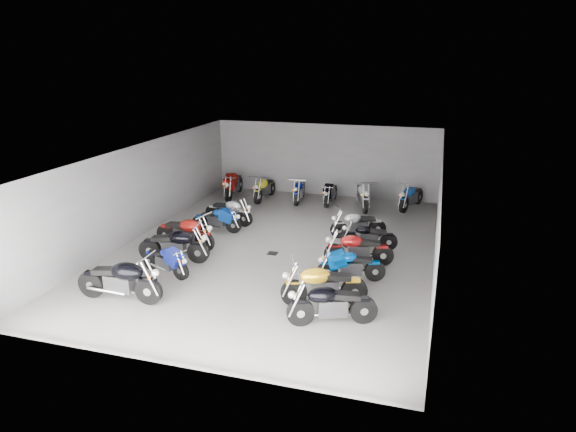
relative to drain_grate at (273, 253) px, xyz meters
name	(u,v)px	position (x,y,z in m)	size (l,w,h in m)	color
ground	(277,248)	(0.00, 0.50, -0.01)	(14.00, 14.00, 0.00)	gray
wall_back	(325,160)	(0.00, 7.50, 1.59)	(10.00, 0.10, 3.20)	gray
wall_left	(140,190)	(-5.00, 0.50, 1.59)	(0.10, 14.00, 3.20)	gray
wall_right	(438,215)	(5.00, 0.50, 1.59)	(0.10, 14.00, 3.20)	gray
ceiling	(277,152)	(0.00, 0.50, 3.21)	(10.00, 14.00, 0.04)	black
drain_grate	(273,253)	(0.00, 0.00, 0.00)	(0.32, 0.32, 0.01)	black
motorcycle_left_a	(120,280)	(-2.75, -4.23, 0.57)	(2.38, 0.49, 1.05)	black
motorcycle_left_b	(166,260)	(-2.46, -2.44, 0.44)	(1.78, 0.72, 0.81)	black
motorcycle_left_c	(175,245)	(-2.68, -1.48, 0.53)	(2.24, 0.54, 0.99)	black
motorcycle_left_d	(185,232)	(-2.90, -0.34, 0.54)	(2.25, 0.59, 0.99)	black
motorcycle_left_e	(217,220)	(-2.58, 1.46, 0.44)	(1.87, 0.38, 0.82)	black
motorcycle_left_f	(229,211)	(-2.51, 2.41, 0.49)	(2.04, 0.58, 0.90)	black
motorcycle_right_a	(331,304)	(2.73, -3.89, 0.52)	(2.08, 0.93, 0.96)	black
motorcycle_right_b	(323,285)	(2.32, -2.94, 0.53)	(2.15, 0.94, 0.99)	black
motorcycle_right_c	(350,266)	(2.75, -1.35, 0.46)	(1.88, 0.69, 0.85)	black
motorcycle_right_d	(358,249)	(2.76, -0.12, 0.50)	(2.09, 0.63, 0.93)	black
motorcycle_right_e	(369,236)	(2.89, 1.30, 0.44)	(1.84, 0.45, 0.81)	black
motorcycle_right_f	(358,224)	(2.36, 2.31, 0.47)	(1.87, 0.92, 0.87)	black
motorcycle_back_a	(233,184)	(-3.79, 5.97, 0.57)	(0.54, 2.40, 1.06)	black
motorcycle_back_b	(264,188)	(-2.32, 5.94, 0.51)	(0.45, 2.16, 0.95)	black
motorcycle_back_c	(299,190)	(-0.78, 6.11, 0.49)	(0.46, 2.06, 0.91)	black
motorcycle_back_d	(331,193)	(0.59, 6.12, 0.47)	(0.39, 1.99, 0.87)	black
motorcycle_back_e	(363,195)	(2.01, 5.88, 0.56)	(0.80, 2.29, 1.03)	black
motorcycle_back_f	(411,196)	(3.93, 6.36, 0.52)	(0.84, 2.12, 0.96)	black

